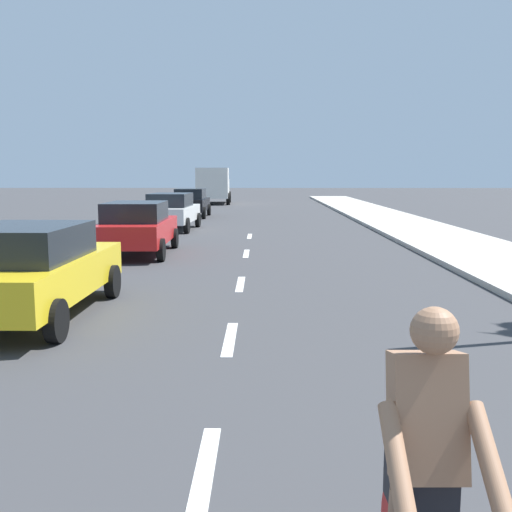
# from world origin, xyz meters

# --- Properties ---
(ground_plane) EXTENTS (160.00, 160.00, 0.00)m
(ground_plane) POSITION_xyz_m (0.00, 20.00, 0.00)
(ground_plane) COLOR #38383A
(sidewalk_strip) EXTENTS (3.60, 80.00, 0.14)m
(sidewalk_strip) POSITION_xyz_m (7.00, 22.00, 0.07)
(sidewalk_strip) COLOR #B2ADA3
(sidewalk_strip) RESTS_ON ground
(lane_stripe_2) EXTENTS (0.16, 1.80, 0.01)m
(lane_stripe_2) POSITION_xyz_m (0.00, 7.28, 0.00)
(lane_stripe_2) COLOR white
(lane_stripe_2) RESTS_ON ground
(lane_stripe_3) EXTENTS (0.16, 1.80, 0.01)m
(lane_stripe_3) POSITION_xyz_m (0.00, 11.30, 0.00)
(lane_stripe_3) COLOR white
(lane_stripe_3) RESTS_ON ground
(lane_stripe_4) EXTENTS (0.16, 1.80, 0.01)m
(lane_stripe_4) POSITION_xyz_m (0.00, 15.64, 0.00)
(lane_stripe_4) COLOR white
(lane_stripe_4) RESTS_ON ground
(lane_stripe_5) EXTENTS (0.16, 1.80, 0.01)m
(lane_stripe_5) POSITION_xyz_m (0.00, 20.61, 0.00)
(lane_stripe_5) COLOR white
(lane_stripe_5) RESTS_ON ground
(lane_stripe_6) EXTENTS (0.16, 1.80, 0.01)m
(lane_stripe_6) POSITION_xyz_m (0.00, 25.59, 0.00)
(lane_stripe_6) COLOR white
(lane_stripe_6) RESTS_ON ground
(parked_car_yellow) EXTENTS (2.15, 4.61, 1.57)m
(parked_car_yellow) POSITION_xyz_m (-3.43, 12.59, 0.84)
(parked_car_yellow) COLOR gold
(parked_car_yellow) RESTS_ON ground
(parked_car_red) EXTENTS (2.08, 4.40, 1.57)m
(parked_car_red) POSITION_xyz_m (-3.25, 20.41, 0.84)
(parked_car_red) COLOR red
(parked_car_red) RESTS_ON ground
(parked_car_white) EXTENTS (2.14, 4.35, 1.57)m
(parked_car_white) POSITION_xyz_m (-3.38, 28.05, 0.84)
(parked_car_white) COLOR white
(parked_car_white) RESTS_ON ground
(parked_car_black) EXTENTS (1.91, 4.06, 1.57)m
(parked_car_black) POSITION_xyz_m (-3.44, 35.59, 0.84)
(parked_car_black) COLOR black
(parked_car_black) RESTS_ON ground
(delivery_truck) EXTENTS (2.84, 6.31, 2.80)m
(delivery_truck) POSITION_xyz_m (-3.36, 50.06, 1.50)
(delivery_truck) COLOR beige
(delivery_truck) RESTS_ON ground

